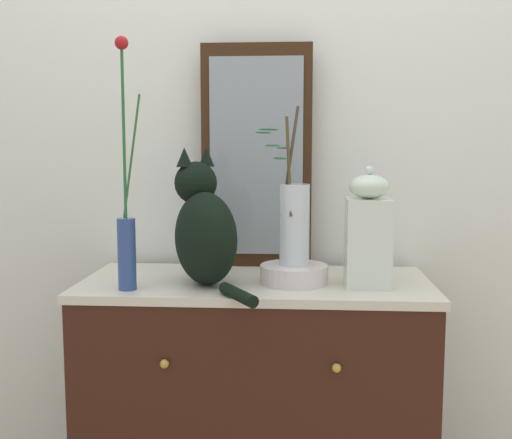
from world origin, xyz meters
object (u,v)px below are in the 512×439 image
at_px(mirror_leaning, 256,157).
at_px(candle_pillar, 363,262).
at_px(cat_sitting, 204,229).
at_px(bowl_porcelain, 294,274).
at_px(sideboard, 256,409).
at_px(vase_glass_clear, 293,220).
at_px(jar_lidded_porcelain, 368,233).
at_px(vase_slim_green, 126,230).

bearing_deg(mirror_leaning, candle_pillar, -21.97).
distance_m(mirror_leaning, cat_sitting, 0.36).
bearing_deg(bowl_porcelain, cat_sitting, -174.71).
xyz_separation_m(sideboard, cat_sitting, (-0.14, -0.06, 0.56)).
relative_size(mirror_leaning, cat_sitting, 1.72).
xyz_separation_m(cat_sitting, vase_glass_clear, (0.25, 0.02, 0.03)).
xyz_separation_m(sideboard, bowl_porcelain, (0.11, -0.04, 0.43)).
xyz_separation_m(cat_sitting, candle_pillar, (0.47, 0.14, -0.11)).
distance_m(cat_sitting, candle_pillar, 0.50).
relative_size(sideboard, vase_glass_clear, 2.25).
bearing_deg(vase_glass_clear, jar_lidded_porcelain, -6.63).
height_order(sideboard, vase_slim_green, vase_slim_green).
xyz_separation_m(mirror_leaning, vase_glass_clear, (0.12, -0.25, -0.18)).
bearing_deg(vase_slim_green, mirror_leaning, 47.37).
bearing_deg(bowl_porcelain, jar_lidded_porcelain, -6.62).
bearing_deg(candle_pillar, bowl_porcelain, -151.28).
distance_m(bowl_porcelain, jar_lidded_porcelain, 0.24).
relative_size(sideboard, mirror_leaning, 1.43).
bearing_deg(cat_sitting, mirror_leaning, 64.41).
bearing_deg(cat_sitting, sideboard, 23.02).
distance_m(cat_sitting, vase_glass_clear, 0.26).
height_order(mirror_leaning, bowl_porcelain, mirror_leaning).
bearing_deg(sideboard, jar_lidded_porcelain, -10.86).
xyz_separation_m(sideboard, candle_pillar, (0.32, 0.08, 0.45)).
height_order(cat_sitting, candle_pillar, cat_sitting).
bearing_deg(mirror_leaning, cat_sitting, -115.59).
xyz_separation_m(vase_glass_clear, jar_lidded_porcelain, (0.21, -0.02, -0.03)).
bearing_deg(jar_lidded_porcelain, vase_slim_green, -172.48).
height_order(sideboard, mirror_leaning, mirror_leaning).
distance_m(cat_sitting, bowl_porcelain, 0.29).
distance_m(vase_glass_clear, jar_lidded_porcelain, 0.21).
bearing_deg(vase_slim_green, jar_lidded_porcelain, 7.52).
xyz_separation_m(vase_glass_clear, candle_pillar, (0.21, 0.11, -0.14)).
bearing_deg(vase_glass_clear, cat_sitting, -174.57).
bearing_deg(bowl_porcelain, vase_glass_clear, 172.88).
relative_size(jar_lidded_porcelain, candle_pillar, 3.44).
height_order(mirror_leaning, cat_sitting, mirror_leaning).
relative_size(mirror_leaning, jar_lidded_porcelain, 2.12).
height_order(cat_sitting, bowl_porcelain, cat_sitting).
xyz_separation_m(mirror_leaning, bowl_porcelain, (0.13, -0.25, -0.33)).
xyz_separation_m(sideboard, vase_glass_clear, (0.11, -0.04, 0.59)).
distance_m(vase_slim_green, bowl_porcelain, 0.49).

